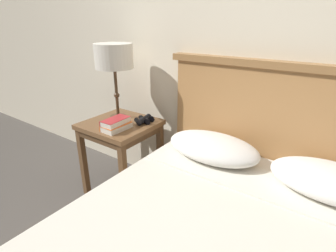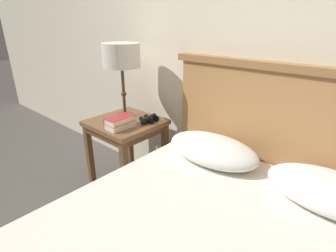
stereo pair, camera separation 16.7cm
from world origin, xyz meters
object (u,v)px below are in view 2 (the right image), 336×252
(nightstand, at_px, (126,131))
(table_lamp, at_px, (121,57))
(book_on_nightstand, at_px, (120,125))
(binoculars_pair, at_px, (149,119))
(book_stacked_on_top, at_px, (119,119))

(nightstand, relative_size, table_lamp, 1.08)
(book_on_nightstand, distance_m, binoculars_pair, 0.23)
(book_stacked_on_top, xyz_separation_m, binoculars_pair, (0.08, 0.22, -0.04))
(nightstand, distance_m, book_stacked_on_top, 0.21)
(nightstand, relative_size, binoculars_pair, 3.76)
(nightstand, bearing_deg, book_on_nightstand, -54.34)
(book_stacked_on_top, bearing_deg, nightstand, 123.55)
(book_on_nightstand, bearing_deg, binoculars_pair, 72.66)
(nightstand, relative_size, book_stacked_on_top, 3.00)
(table_lamp, bearing_deg, binoculars_pair, 8.48)
(nightstand, bearing_deg, table_lamp, 140.81)
(book_on_nightstand, bearing_deg, table_lamp, 132.39)
(binoculars_pair, bearing_deg, table_lamp, -171.52)
(book_stacked_on_top, bearing_deg, table_lamp, 131.32)
(book_on_nightstand, xyz_separation_m, book_stacked_on_top, (-0.01, -0.00, 0.04))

